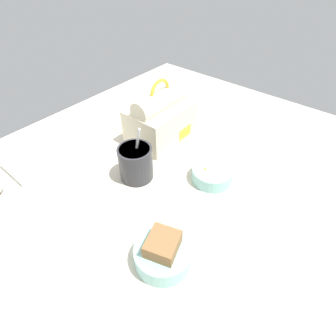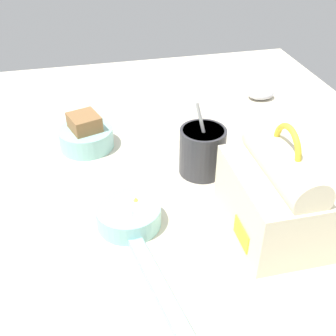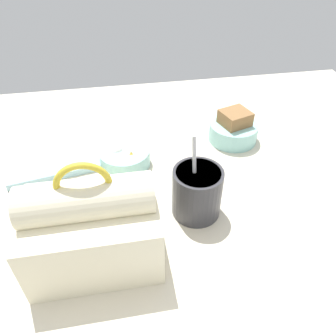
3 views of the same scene
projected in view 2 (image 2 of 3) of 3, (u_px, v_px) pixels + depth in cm
name	position (u px, v px, depth cm)	size (l,w,h in cm)	color
desk_surface	(182.00, 188.00, 87.07)	(140.00, 110.00, 2.00)	beige
keyboard	(308.00, 138.00, 99.54)	(35.90, 12.79, 2.10)	silver
lunch_bag	(278.00, 194.00, 71.88)	(21.29, 15.24, 20.88)	#EFE5C1
soup_cup	(202.00, 150.00, 87.21)	(9.56, 9.56, 16.97)	#333338
bento_bowl_sandwich	(86.00, 135.00, 96.51)	(12.39, 12.39, 8.18)	#93D1CC
bento_bowl_snacks	(129.00, 215.00, 75.66)	(11.69, 11.69, 5.11)	#93D1CC
computer_mouse	(261.00, 93.00, 118.33)	(6.20, 7.53, 2.86)	silver
chopstick_case	(157.00, 283.00, 64.79)	(22.19, 6.50, 1.60)	#99C6D6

